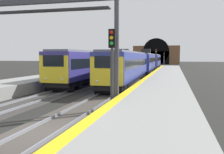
{
  "coord_description": "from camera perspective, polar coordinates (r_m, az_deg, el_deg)",
  "views": [
    {
      "loc": [
        -9.21,
        -5.29,
        3.23
      ],
      "look_at": [
        14.44,
        0.61,
        1.24
      ],
      "focal_mm": 40.11,
      "sensor_mm": 36.0,
      "label": 1
    }
  ],
  "objects": [
    {
      "name": "ground_plane",
      "position": [
        11.1,
        -15.53,
        -12.41
      ],
      "size": [
        320.0,
        320.0,
        0.0
      ],
      "primitive_type": "plane",
      "color": "black"
    },
    {
      "name": "platform_right",
      "position": [
        9.66,
        7.71,
        -11.82
      ],
      "size": [
        112.0,
        4.29,
        0.99
      ],
      "primitive_type": "cube",
      "color": "gray",
      "rests_on": "ground_plane"
    },
    {
      "name": "track_main_line",
      "position": [
        11.09,
        -15.53,
        -12.21
      ],
      "size": [
        160.0,
        3.09,
        0.21
      ],
      "color": "#423D38",
      "rests_on": "ground_plane"
    },
    {
      "name": "railway_signal_near",
      "position": [
        14.13,
        0.03,
        3.37
      ],
      "size": [
        0.39,
        0.38,
        4.77
      ],
      "rotation": [
        0.0,
        0.0,
        3.14
      ],
      "color": "#38383D",
      "rests_on": "ground_plane"
    },
    {
      "name": "train_adjacent_platform",
      "position": [
        40.85,
        -0.04,
        3.26
      ],
      "size": [
        40.4,
        3.13,
        4.78
      ],
      "rotation": [
        0.0,
        0.0,
        3.13
      ],
      "color": "navy",
      "rests_on": "ground_plane"
    },
    {
      "name": "railway_signal_far",
      "position": [
        85.85,
        11.77,
        4.33
      ],
      "size": [
        0.39,
        0.38,
        4.72
      ],
      "rotation": [
        0.0,
        0.0,
        3.14
      ],
      "color": "#4C4C54",
      "rests_on": "ground_plane"
    },
    {
      "name": "railway_signal_mid",
      "position": [
        48.24,
        9.98,
        4.06
      ],
      "size": [
        0.39,
        0.38,
        4.71
      ],
      "rotation": [
        0.0,
        0.0,
        3.14
      ],
      "color": "#4C4C54",
      "rests_on": "ground_plane"
    },
    {
      "name": "train_main_approaching",
      "position": [
        48.34,
        7.74,
        3.38
      ],
      "size": [
        58.54,
        3.1,
        4.7
      ],
      "rotation": [
        0.0,
        0.0,
        3.16
      ],
      "color": "navy",
      "rests_on": "ground_plane"
    },
    {
      "name": "overhead_signal_gantry",
      "position": [
        16.5,
        -13.83,
        11.54
      ],
      "size": [
        0.7,
        8.81,
        6.9
      ],
      "color": "#3F3F47",
      "rests_on": "ground_plane"
    },
    {
      "name": "tunnel_portal",
      "position": [
        108.0,
        10.01,
        4.99
      ],
      "size": [
        2.13,
        19.52,
        10.96
      ],
      "color": "brown",
      "rests_on": "ground_plane"
    },
    {
      "name": "platform_right_edge_strip",
      "position": [
        9.91,
        -3.34,
        -8.39
      ],
      "size": [
        112.0,
        0.5,
        0.01
      ],
      "primitive_type": "cube",
      "color": "yellow",
      "rests_on": "platform_right"
    }
  ]
}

